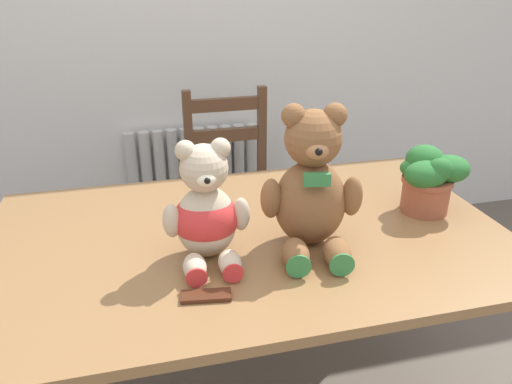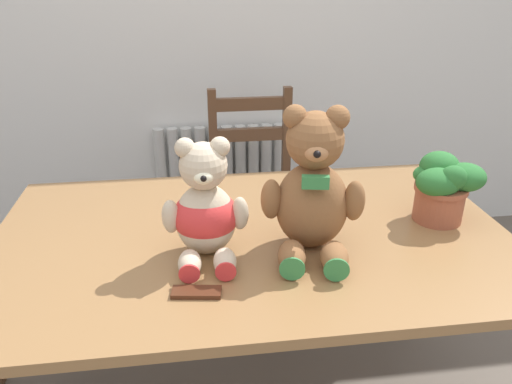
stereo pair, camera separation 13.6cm
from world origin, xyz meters
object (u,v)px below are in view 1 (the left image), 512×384
Objects in this scene: teddy_bear_right at (312,188)px; teddy_bear_left at (206,212)px; chocolate_bar at (206,296)px; wooden_chair_behind at (233,198)px; potted_plant at (430,177)px.

teddy_bear_left is at bearing 9.16° from teddy_bear_right.
wooden_chair_behind is at bearing 75.48° from chocolate_bar.
chocolate_bar is at bearing 75.48° from wooden_chair_behind.
potted_plant is at bearing 21.02° from chocolate_bar.
teddy_bear_right is at bearing 92.31° from wooden_chair_behind.
teddy_bear_left is 0.23m from chocolate_bar.
potted_plant is at bearing -155.51° from teddy_bear_right.
chocolate_bar is (-0.29, -1.13, 0.28)m from wooden_chair_behind.
chocolate_bar is at bearing 81.48° from teddy_bear_left.
chocolate_bar is (-0.33, -0.19, -0.17)m from teddy_bear_right.
teddy_bear_left reaches higher than wooden_chair_behind.
teddy_bear_left is at bearing 79.57° from chocolate_bar.
wooden_chair_behind is at bearing -103.43° from teddy_bear_left.
teddy_bear_right is at bearing -165.87° from potted_plant.
teddy_bear_right is 0.46m from potted_plant.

